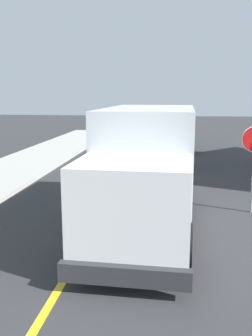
# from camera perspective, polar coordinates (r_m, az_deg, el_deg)

# --- Properties ---
(centre_line_yellow) EXTENTS (0.16, 56.00, 0.01)m
(centre_line_yellow) POSITION_cam_1_polar(r_m,az_deg,el_deg) (11.82, -3.20, -6.52)
(centre_line_yellow) COLOR gold
(centre_line_yellow) RESTS_ON ground
(box_truck) EXTENTS (2.62, 7.25, 3.20)m
(box_truck) POSITION_cam_1_polar(r_m,az_deg,el_deg) (10.21, 3.19, 0.83)
(box_truck) COLOR silver
(box_truck) RESTS_ON ground
(parked_car_near) EXTENTS (1.88, 4.43, 1.67)m
(parked_car_near) POSITION_cam_1_polar(r_m,az_deg,el_deg) (17.36, 5.75, 1.85)
(parked_car_near) COLOR silver
(parked_car_near) RESTS_ON ground
(parked_car_mid) EXTENTS (1.94, 4.45, 1.67)m
(parked_car_mid) POSITION_cam_1_polar(r_m,az_deg,el_deg) (24.66, 7.13, 4.59)
(parked_car_mid) COLOR black
(parked_car_mid) RESTS_ON ground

